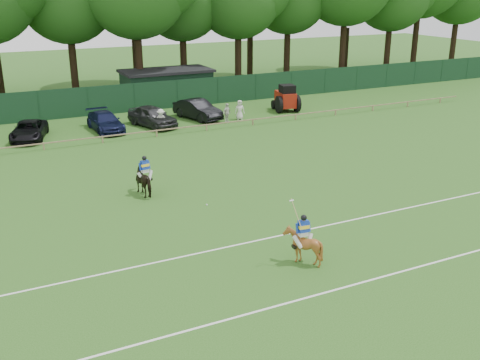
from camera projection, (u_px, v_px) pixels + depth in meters
ground at (259, 230)px, 25.82m from camera, size 160.00×160.00×0.00m
horse_dark at (146, 180)px, 29.93m from camera, size 1.15×1.97×1.56m
horse_chestnut at (303, 246)px, 22.55m from camera, size 1.36×1.49×1.51m
suv_black at (29, 130)px, 40.52m from camera, size 3.41×5.14×1.31m
sedan_navy at (105, 122)px, 42.87m from camera, size 2.24×4.97×1.41m
hatch_grey at (152, 116)px, 44.11m from camera, size 3.31×5.17×1.64m
estate_black at (198, 109)px, 46.56m from camera, size 2.95×5.15×1.60m
spectator_left at (161, 120)px, 42.98m from camera, size 1.18×0.85×1.65m
spectator_mid at (227, 113)px, 45.26m from camera, size 1.01×0.79×1.60m
spectator_right at (240, 110)px, 46.38m from camera, size 0.91×0.74×1.61m
rider_dark at (145, 168)px, 29.68m from camera, size 0.93×0.44×1.41m
rider_chestnut at (303, 230)px, 22.30m from camera, size 0.93×0.62×2.05m
polo_ball at (207, 205)px, 28.60m from camera, size 0.09×0.09×0.09m
pitch_lines at (299, 262)px, 22.86m from camera, size 60.00×5.10×0.01m
pitch_rail at (143, 132)px, 40.91m from camera, size 62.10×0.10×0.50m
perimeter_fence at (112, 99)px, 48.27m from camera, size 92.08×0.08×2.50m
utility_shed at (167, 85)px, 53.20m from camera, size 8.40×4.40×3.04m
tree_row at (113, 96)px, 56.28m from camera, size 96.00×12.00×21.00m
tractor at (286, 98)px, 49.36m from camera, size 2.36×3.10×2.36m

